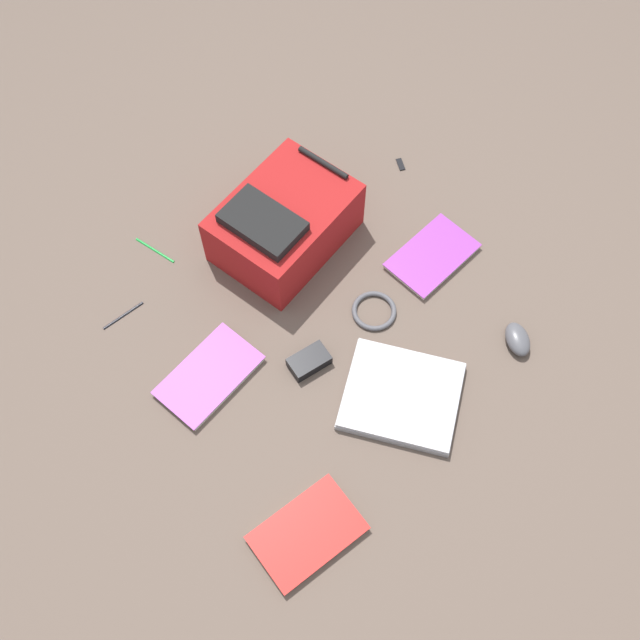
{
  "coord_description": "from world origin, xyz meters",
  "views": [
    {
      "loc": [
        0.77,
        -0.58,
        1.89
      ],
      "look_at": [
        -0.04,
        -0.01,
        0.02
      ],
      "focal_mm": 42.3,
      "sensor_mm": 36.0,
      "label": 1
    }
  ],
  "objects": [
    {
      "name": "ground_plane",
      "position": [
        0.0,
        0.0,
        0.0
      ],
      "size": [
        3.66,
        3.66,
        0.0
      ],
      "primitive_type": "plane",
      "color": "brown"
    },
    {
      "name": "backpack",
      "position": [
        -0.33,
        0.06,
        0.09
      ],
      "size": [
        0.39,
        0.46,
        0.21
      ],
      "color": "maroon",
      "rests_on": "ground_plane"
    },
    {
      "name": "laptop",
      "position": [
        0.27,
        0.04,
        0.02
      ],
      "size": [
        0.4,
        0.4,
        0.03
      ],
      "color": "#929296",
      "rests_on": "ground_plane"
    },
    {
      "name": "book_manual",
      "position": [
        0.43,
        -0.38,
        0.01
      ],
      "size": [
        0.18,
        0.27,
        0.02
      ],
      "color": "silver",
      "rests_on": "ground_plane"
    },
    {
      "name": "book_comic",
      "position": [
        -0.08,
        -0.35,
        0.01
      ],
      "size": [
        0.23,
        0.31,
        0.02
      ],
      "color": "silver",
      "rests_on": "ground_plane"
    },
    {
      "name": "book_blue",
      "position": [
        -0.02,
        0.39,
        0.01
      ],
      "size": [
        0.2,
        0.28,
        0.02
      ],
      "color": "silver",
      "rests_on": "ground_plane"
    },
    {
      "name": "computer_mouse",
      "position": [
        0.33,
        0.4,
        0.02
      ],
      "size": [
        0.12,
        0.1,
        0.04
      ],
      "primitive_type": "ellipsoid",
      "rotation": [
        0.0,
        0.0,
        1.16
      ],
      "color": "#4C4C51",
      "rests_on": "ground_plane"
    },
    {
      "name": "cable_coil",
      "position": [
        0.02,
        0.14,
        0.01
      ],
      "size": [
        0.13,
        0.13,
        0.01
      ],
      "primitive_type": "torus",
      "color": "#4C4C51",
      "rests_on": "ground_plane"
    },
    {
      "name": "power_brick",
      "position": [
        0.05,
        -0.11,
        0.02
      ],
      "size": [
        0.07,
        0.11,
        0.03
      ],
      "primitive_type": "cube",
      "rotation": [
        0.0,
        0.0,
        -0.04
      ],
      "color": "black",
      "rests_on": "ground_plane"
    },
    {
      "name": "pen_black",
      "position": [
        -0.38,
        -0.45,
        0.0
      ],
      "size": [
        0.02,
        0.13,
        0.01
      ],
      "primitive_type": "cylinder",
      "rotation": [
        1.57,
        0.0,
        0.08
      ],
      "color": "black",
      "rests_on": "ground_plane"
    },
    {
      "name": "pen_blue",
      "position": [
        -0.52,
        -0.27,
        0.0
      ],
      "size": [
        0.14,
        0.06,
        0.01
      ],
      "primitive_type": "cylinder",
      "rotation": [
        1.57,
        0.0,
        1.93
      ],
      "color": "#198C33",
      "rests_on": "ground_plane"
    },
    {
      "name": "usb_stick",
      "position": [
        -0.35,
        0.53,
        0.0
      ],
      "size": [
        0.05,
        0.03,
        0.01
      ],
      "primitive_type": "cube",
      "rotation": [
        0.0,
        0.0,
        4.34
      ],
      "color": "black",
      "rests_on": "ground_plane"
    }
  ]
}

